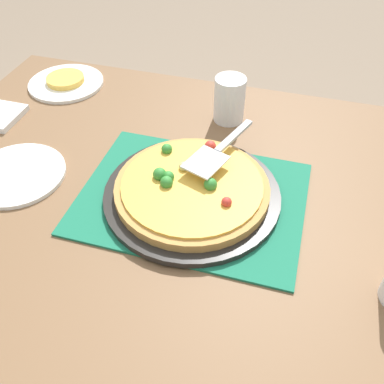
% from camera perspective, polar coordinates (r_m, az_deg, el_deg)
% --- Properties ---
extents(ground_plane, '(8.00, 8.00, 0.00)m').
position_cam_1_polar(ground_plane, '(1.55, -0.00, -20.92)').
color(ground_plane, '#84705B').
extents(dining_table, '(1.40, 1.00, 0.75)m').
position_cam_1_polar(dining_table, '(1.01, -0.00, -5.30)').
color(dining_table, brown).
rests_on(dining_table, ground_plane).
extents(placemat, '(0.48, 0.36, 0.01)m').
position_cam_1_polar(placemat, '(0.92, -0.00, -0.76)').
color(placemat, '#196B4C').
rests_on(placemat, dining_table).
extents(pizza_pan, '(0.38, 0.38, 0.01)m').
position_cam_1_polar(pizza_pan, '(0.92, -0.00, -0.31)').
color(pizza_pan, black).
rests_on(pizza_pan, placemat).
extents(pizza, '(0.33, 0.33, 0.05)m').
position_cam_1_polar(pizza, '(0.90, -0.05, 0.68)').
color(pizza, '#B78442').
rests_on(pizza, pizza_pan).
extents(plate_far_right, '(0.22, 0.22, 0.01)m').
position_cam_1_polar(plate_far_right, '(1.37, -16.48, 13.79)').
color(plate_far_right, white).
rests_on(plate_far_right, dining_table).
extents(plate_side, '(0.22, 0.22, 0.01)m').
position_cam_1_polar(plate_side, '(1.06, -22.36, 2.20)').
color(plate_side, white).
rests_on(plate_side, dining_table).
extents(served_slice_right, '(0.11, 0.11, 0.02)m').
position_cam_1_polar(served_slice_right, '(1.36, -16.59, 14.26)').
color(served_slice_right, '#EAB747').
rests_on(served_slice_right, plate_far_right).
extents(cup_corner, '(0.08, 0.08, 0.12)m').
position_cam_1_polar(cup_corner, '(1.13, 5.03, 12.23)').
color(cup_corner, white).
rests_on(cup_corner, dining_table).
extents(pizza_server, '(0.12, 0.23, 0.01)m').
position_cam_1_polar(pizza_server, '(0.94, 3.50, 5.55)').
color(pizza_server, silver).
rests_on(pizza_server, pizza).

